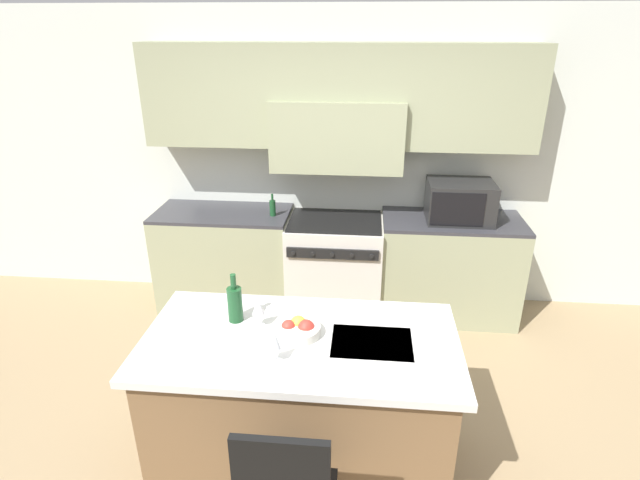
% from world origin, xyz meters
% --- Properties ---
extents(ground_plane, '(10.00, 10.00, 0.00)m').
position_xyz_m(ground_plane, '(0.00, 0.00, 0.00)').
color(ground_plane, '#997F5B').
extents(back_cabinetry, '(10.00, 0.46, 2.70)m').
position_xyz_m(back_cabinetry, '(0.00, 2.21, 1.59)').
color(back_cabinetry, silver).
rests_on(back_cabinetry, ground_plane).
extents(back_counter, '(3.32, 0.62, 0.95)m').
position_xyz_m(back_counter, '(-0.00, 1.96, 0.47)').
color(back_counter, gray).
rests_on(back_counter, ground_plane).
extents(range_stove, '(0.86, 0.70, 0.91)m').
position_xyz_m(range_stove, '(0.00, 1.94, 0.46)').
color(range_stove, beige).
rests_on(range_stove, ground_plane).
extents(microwave, '(0.56, 0.43, 0.34)m').
position_xyz_m(microwave, '(1.08, 1.95, 1.12)').
color(microwave, black).
rests_on(microwave, back_counter).
extents(kitchen_island, '(1.75, 0.90, 0.94)m').
position_xyz_m(kitchen_island, '(-0.07, 0.05, 0.47)').
color(kitchen_island, brown).
rests_on(kitchen_island, ground_plane).
extents(wine_bottle, '(0.09, 0.09, 0.30)m').
position_xyz_m(wine_bottle, '(-0.47, 0.20, 1.05)').
color(wine_bottle, '#194723').
rests_on(wine_bottle, kitchen_island).
extents(wine_glass_near, '(0.07, 0.07, 0.18)m').
position_xyz_m(wine_glass_near, '(-0.17, -0.16, 1.06)').
color(wine_glass_near, white).
rests_on(wine_glass_near, kitchen_island).
extents(wine_glass_far, '(0.07, 0.07, 0.18)m').
position_xyz_m(wine_glass_far, '(-0.32, 0.16, 1.06)').
color(wine_glass_far, white).
rests_on(wine_glass_far, kitchen_island).
extents(fruit_bowl, '(0.26, 0.26, 0.10)m').
position_xyz_m(fruit_bowl, '(-0.09, 0.10, 0.97)').
color(fruit_bowl, silver).
rests_on(fruit_bowl, kitchen_island).
extents(oil_bottle_on_counter, '(0.05, 0.05, 0.20)m').
position_xyz_m(oil_bottle_on_counter, '(-0.56, 1.91, 1.03)').
color(oil_bottle_on_counter, '#194723').
rests_on(oil_bottle_on_counter, back_counter).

